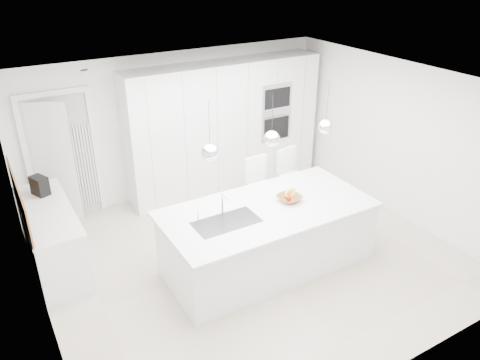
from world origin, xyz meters
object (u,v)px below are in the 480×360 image
island_base (268,239)px  espresso_machine (40,186)px  fruit_bowl (289,198)px  bar_stool_right (291,186)px  bar_stool_left (260,197)px

island_base → espresso_machine: (-2.53, 1.98, 0.60)m
island_base → fruit_bowl: 0.63m
fruit_bowl → island_base: bearing=-171.7°
espresso_machine → bar_stool_right: bearing=-40.9°
espresso_machine → bar_stool_left: 3.17m
island_base → bar_stool_right: bar_stool_right is taller
fruit_bowl → bar_stool_right: size_ratio=0.27×
fruit_bowl → espresso_machine: bearing=146.4°
island_base → espresso_machine: espresso_machine is taller
island_base → espresso_machine: 3.27m
fruit_bowl → bar_stool_right: (0.64, 0.82, -0.34)m
fruit_bowl → espresso_machine: size_ratio=1.19×
island_base → fruit_bowl: size_ratio=8.73×
bar_stool_left → island_base: bearing=-118.7°
bar_stool_left → bar_stool_right: 0.61m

